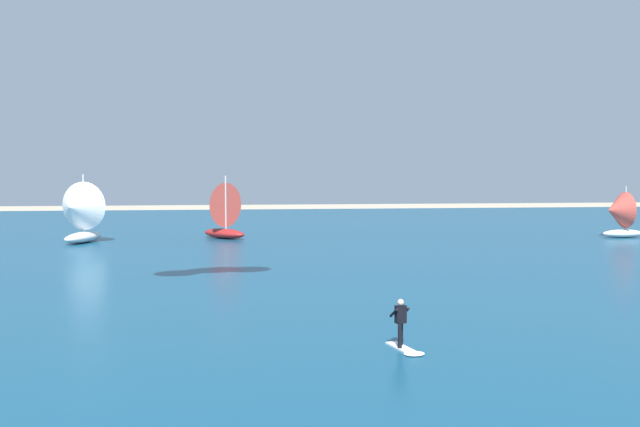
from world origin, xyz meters
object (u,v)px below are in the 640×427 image
at_px(sailboat_heeled_over, 78,212).
at_px(sailboat_mid_left, 219,210).
at_px(kitesurfer, 403,331).
at_px(sailboat_leading, 618,214).

distance_m(sailboat_heeled_over, sailboat_mid_left, 11.54).
distance_m(kitesurfer, sailboat_heeled_over, 39.29).
relative_size(kitesurfer, sailboat_heeled_over, 0.37).
distance_m(kitesurfer, sailboat_leading, 43.61).
height_order(kitesurfer, sailboat_mid_left, sailboat_mid_left).
relative_size(sailboat_leading, sailboat_mid_left, 0.83).
height_order(kitesurfer, sailboat_leading, sailboat_leading).
height_order(kitesurfer, sailboat_heeled_over, sailboat_heeled_over).
bearing_deg(sailboat_heeled_over, kitesurfer, -61.93).
relative_size(kitesurfer, sailboat_mid_left, 0.38).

